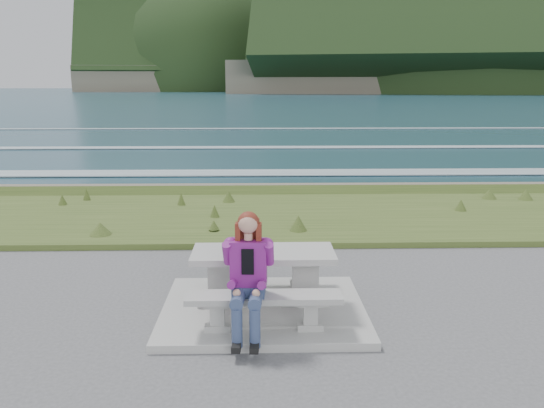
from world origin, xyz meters
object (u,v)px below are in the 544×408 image
object	(u,v)px
picnic_table	(263,263)
bench_seaward	(263,263)
seated_woman	(248,293)
bench_landward	(264,303)

from	to	relation	value
picnic_table	bench_seaward	xyz separation A→B (m)	(0.00, 0.70, -0.23)
seated_woman	bench_seaward	bearing A→B (deg)	87.22
bench_seaward	bench_landward	bearing A→B (deg)	-90.00
picnic_table	bench_seaward	bearing A→B (deg)	90.00
picnic_table	seated_woman	distance (m)	0.86
bench_landward	bench_seaward	xyz separation A→B (m)	(0.00, 1.40, 0.00)
picnic_table	bench_landward	size ratio (longest dim) A/B	1.00
picnic_table	bench_seaward	distance (m)	0.74
picnic_table	bench_landward	bearing A→B (deg)	-90.00
picnic_table	bench_landward	distance (m)	0.74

